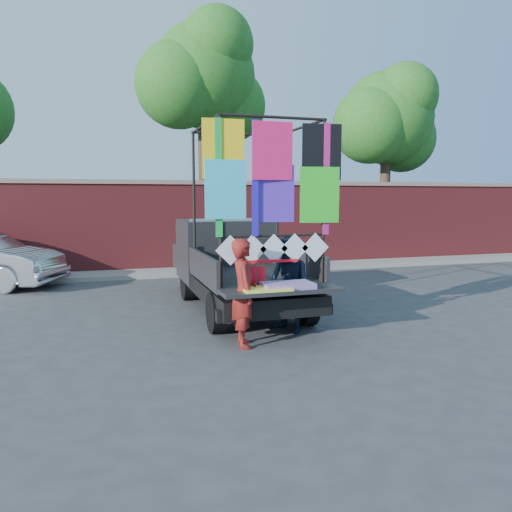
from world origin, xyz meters
name	(u,v)px	position (x,y,z in m)	size (l,w,h in m)	color
ground	(248,332)	(0.00, 0.00, 0.00)	(90.00, 90.00, 0.00)	#38383A
brick_wall	(179,225)	(0.00, 7.00, 1.33)	(30.00, 0.45, 2.61)	maroon
curb	(184,272)	(0.00, 6.30, 0.06)	(30.00, 1.20, 0.12)	gray
tree_mid	(204,80)	(1.02, 8.12, 5.70)	(4.20, 3.30, 7.73)	#38281C
tree_right	(389,121)	(7.52, 8.12, 4.75)	(4.20, 3.30, 6.62)	#38281C
pickup_truck	(230,262)	(0.28, 2.18, 0.83)	(2.10, 5.28, 3.32)	black
woman	(244,293)	(-0.27, -0.71, 0.78)	(0.57, 0.37, 1.56)	maroon
man	(289,285)	(0.61, -0.20, 0.77)	(0.74, 0.58, 1.53)	#141E33
streamer_bundle	(261,274)	(0.07, -0.47, 1.00)	(0.95, 0.14, 0.66)	red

